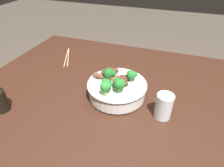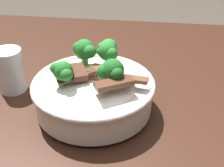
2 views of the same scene
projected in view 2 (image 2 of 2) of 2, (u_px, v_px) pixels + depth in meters
The scene contains 3 objects.
dining_table at pixel (83, 144), 0.74m from camera, with size 1.43×1.08×0.82m.
rice_bowl at pixel (94, 89), 0.66m from camera, with size 0.26×0.26×0.14m.
drinking_glass at pixel (11, 72), 0.73m from camera, with size 0.06×0.06×0.10m.
Camera 2 is at (-0.14, 0.54, 1.24)m, focal length 50.48 mm.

